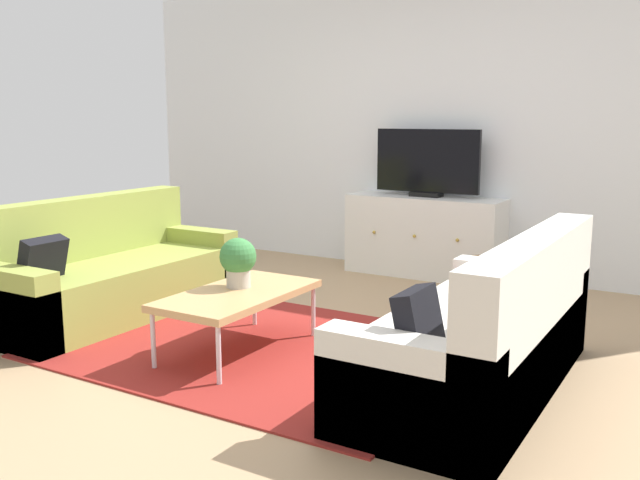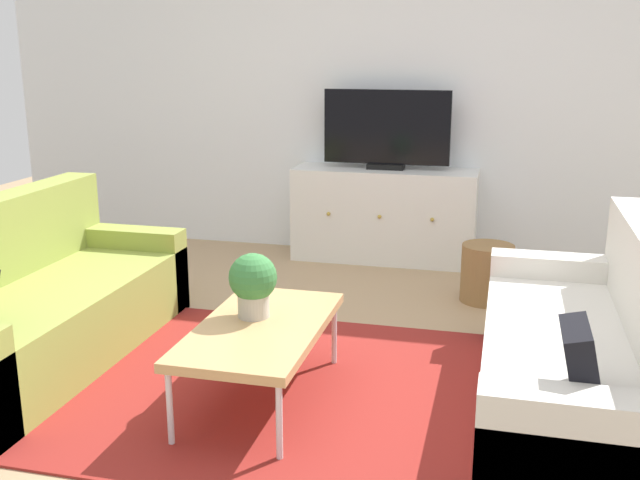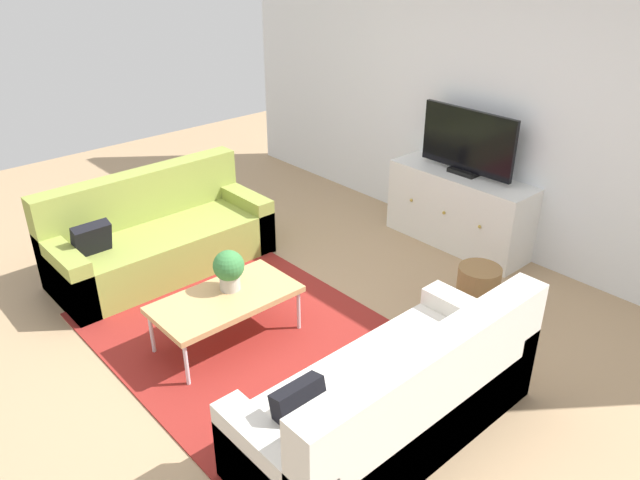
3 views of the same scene
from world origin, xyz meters
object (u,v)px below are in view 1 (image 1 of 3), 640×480
Objects in this scene: couch_left_side at (105,277)px; tv_console at (424,236)px; couch_right_side at (489,341)px; flat_screen_tv at (427,163)px; potted_plant at (238,260)px; wicker_basket at (483,284)px; coffee_table at (238,296)px.

couch_left_side is 1.35× the size of tv_console.
flat_screen_tv reaches higher than couch_right_side.
flat_screen_tv reaches higher than potted_plant.
couch_right_side reaches higher than wicker_basket.
wicker_basket is (0.82, -0.82, -0.17)m from tv_console.
potted_plant is 2.48m from tv_console.
couch_left_side reaches higher than coffee_table.
couch_left_side is at bearing 176.01° from potted_plant.
tv_console reaches higher than potted_plant.
couch_right_side is at bearing 6.84° from coffee_table.
tv_console is (-1.35, 2.38, 0.08)m from couch_right_side.
potted_plant is at bearing -176.68° from couch_right_side.
flat_screen_tv reaches higher than tv_console.
wicker_basket is at bearing 108.63° from couch_right_side.
couch_right_side is 2.73m from tv_console.
coffee_table is 2.56m from tv_console.
couch_left_side is 2.82m from wicker_basket.
flat_screen_tv is at bearing 134.31° from wicker_basket.
couch_right_side is 1.64m from wicker_basket.
tv_console reaches higher than coffee_table.
flat_screen_tv reaches higher than coffee_table.
potted_plant is at bearing -95.16° from flat_screen_tv.
coffee_table is 2.00m from wicker_basket.
flat_screen_tv reaches higher than wicker_basket.
flat_screen_tv is at bearing 84.84° from potted_plant.
couch_right_side is 1.35× the size of tv_console.
couch_left_side is 1.97× the size of flat_screen_tv.
flat_screen_tv is (-0.00, 0.02, 0.66)m from tv_console.
couch_right_side is at bearing 3.32° from potted_plant.
couch_right_side is at bearing -60.46° from tv_console.
couch_right_side is 1.81× the size of coffee_table.
flat_screen_tv is at bearing 86.43° from coffee_table.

